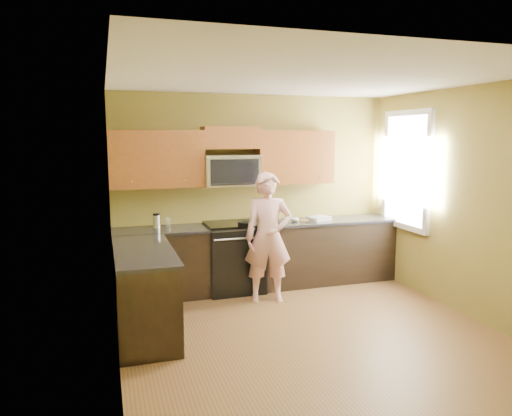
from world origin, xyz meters
name	(u,v)px	position (x,y,z in m)	size (l,w,h in m)	color
floor	(310,333)	(0.00, 0.00, 0.00)	(4.00, 4.00, 0.00)	brown
ceiling	(314,78)	(0.00, 0.00, 2.70)	(4.00, 4.00, 0.00)	white
wall_back	(254,190)	(0.00, 2.00, 1.35)	(4.00, 4.00, 0.00)	olive
wall_front	(439,255)	(0.00, -2.00, 1.35)	(4.00, 4.00, 0.00)	olive
wall_left	(113,221)	(-2.00, 0.00, 1.35)	(4.00, 4.00, 0.00)	olive
wall_right	(468,203)	(2.00, 0.00, 1.35)	(4.00, 4.00, 0.00)	olive
cabinet_back_run	(261,257)	(0.00, 1.70, 0.44)	(4.00, 0.60, 0.88)	black
cabinet_left_run	(144,292)	(-1.70, 0.60, 0.44)	(0.60, 1.60, 0.88)	black
countertop_back	(261,225)	(0.00, 1.69, 0.90)	(4.00, 0.62, 0.04)	black
countertop_left	(144,251)	(-1.69, 0.60, 0.90)	(0.62, 1.60, 0.04)	black
stove	(234,257)	(-0.40, 1.68, 0.47)	(0.76, 0.65, 0.95)	black
microwave	(231,186)	(-0.40, 1.80, 1.45)	(0.76, 0.40, 0.42)	silver
upper_cab_left	(158,188)	(-1.39, 1.83, 1.45)	(1.22, 0.33, 0.75)	brown
upper_cab_right	(294,183)	(0.54, 1.83, 1.45)	(1.12, 0.33, 0.75)	brown
upper_cab_over_mw	(230,138)	(-0.40, 1.83, 2.10)	(0.76, 0.33, 0.30)	brown
window	(407,170)	(1.98, 1.20, 1.65)	(0.06, 1.06, 1.66)	white
woman	(268,237)	(-0.08, 1.15, 0.84)	(0.61, 0.40, 1.67)	#DA6D72
frying_pan	(247,226)	(-0.29, 1.42, 0.95)	(0.24, 0.42, 0.06)	black
butter_tub	(252,225)	(-0.16, 1.58, 0.92)	(0.11, 0.11, 0.08)	yellow
toast_slice	(304,220)	(0.65, 1.68, 0.93)	(0.11, 0.11, 0.01)	#B27F47
napkin_a	(247,225)	(-0.27, 1.45, 0.95)	(0.11, 0.12, 0.06)	silver
napkin_b	(295,219)	(0.50, 1.67, 0.95)	(0.12, 0.13, 0.07)	silver
dish_towel	(319,218)	(0.88, 1.69, 0.95)	(0.30, 0.24, 0.05)	silver
travel_mug	(157,228)	(-1.42, 1.77, 0.92)	(0.09, 0.09, 0.19)	silver
glass_b	(168,222)	(-1.26, 1.87, 0.98)	(0.07, 0.07, 0.12)	silver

